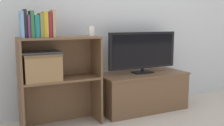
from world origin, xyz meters
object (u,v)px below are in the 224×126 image
object	(u,v)px
book_forest	(31,24)
book_maroon	(49,25)
laptop	(41,53)
storage_basket_left	(42,66)
book_olive	(41,25)
baby_monitor	(91,31)
tv	(143,51)
book_teal	(36,26)
tv_stand	(142,91)
book_mustard	(45,25)
book_charcoal	(25,24)
book_tan	(53,24)
book_skyblue	(22,25)
book_plum	(28,26)

from	to	relation	value
book_forest	book_maroon	world-z (taller)	book_forest
laptop	storage_basket_left	bearing A→B (deg)	0.00
book_olive	baby_monitor	world-z (taller)	book_olive
tv	book_teal	bearing A→B (deg)	-174.33
tv_stand	laptop	world-z (taller)	laptop
book_mustard	book_charcoal	bearing A→B (deg)	-180.00
tv_stand	book_tan	bearing A→B (deg)	-173.45
tv	book_teal	size ratio (longest dim) A/B	4.38
book_skyblue	baby_monitor	bearing A→B (deg)	3.48
book_teal	book_maroon	world-z (taller)	book_maroon
storage_basket_left	laptop	distance (m)	0.12
book_forest	baby_monitor	size ratio (longest dim) A/B	1.82
book_mustard	book_maroon	distance (m)	0.04
book_maroon	book_forest	bearing A→B (deg)	180.00
book_plum	book_teal	world-z (taller)	book_plum
book_tan	book_teal	bearing A→B (deg)	180.00
tv	book_plum	size ratio (longest dim) A/B	4.34
tv_stand	book_mustard	world-z (taller)	book_mustard
book_charcoal	book_forest	bearing A→B (deg)	0.00
book_forest	book_teal	distance (m)	0.04
storage_basket_left	book_skyblue	bearing A→B (deg)	-171.28
storage_basket_left	tv	bearing A→B (deg)	4.64
baby_monitor	storage_basket_left	distance (m)	0.58
tv	book_charcoal	bearing A→B (deg)	-174.74
book_charcoal	book_plum	size ratio (longest dim) A/B	1.23
book_maroon	book_tan	distance (m)	0.03
book_plum	book_maroon	bearing A→B (deg)	0.00
book_plum	tv	bearing A→B (deg)	5.35
book_teal	book_olive	distance (m)	0.04
book_maroon	book_charcoal	bearing A→B (deg)	-180.00
tv_stand	laptop	distance (m)	1.25
tv	book_maroon	bearing A→B (deg)	-173.73
book_maroon	book_mustard	bearing A→B (deg)	180.00
book_teal	book_tan	world-z (taller)	book_tan
tv	storage_basket_left	bearing A→B (deg)	-175.36
book_teal	baby_monitor	size ratio (longest dim) A/B	1.53
tv	book_olive	distance (m)	1.18
book_charcoal	book_forest	size ratio (longest dim) A/B	1.05
book_charcoal	baby_monitor	world-z (taller)	book_charcoal
book_maroon	tv	bearing A→B (deg)	6.27
book_maroon	storage_basket_left	size ratio (longest dim) A/B	0.67
tv	book_teal	xyz separation A→B (m)	(-1.17, -0.12, 0.28)
tv_stand	book_mustard	distance (m)	1.34
tv	book_maroon	distance (m)	1.11
tv_stand	book_olive	bearing A→B (deg)	-174.06
tv_stand	book_maroon	distance (m)	1.31
book_teal	book_charcoal	bearing A→B (deg)	-180.00
tv	book_maroon	size ratio (longest dim) A/B	3.81
book_forest	book_mustard	bearing A→B (deg)	0.00
book_teal	book_tan	distance (m)	0.15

